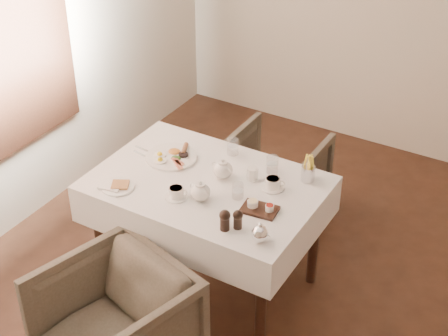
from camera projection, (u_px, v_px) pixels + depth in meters
table at (207, 199)px, 3.92m from camera, size 1.28×0.88×0.75m
armchair_near at (115, 326)px, 3.52m from camera, size 0.85×0.86×0.64m
armchair_far at (274, 174)px, 4.76m from camera, size 0.62×0.64×0.58m
breakfast_plate at (172, 156)px, 4.07m from camera, size 0.31×0.31×0.04m
side_plate at (116, 186)px, 3.81m from camera, size 0.19×0.19×0.02m
teapot_centre at (223, 168)px, 3.86m from camera, size 0.17×0.15×0.12m
teapot_front at (200, 191)px, 3.68m from camera, size 0.18×0.15×0.12m
creamer at (253, 174)px, 3.86m from camera, size 0.08×0.08×0.07m
teacup_near at (176, 193)px, 3.72m from camera, size 0.13×0.13×0.06m
teacup_far at (273, 184)px, 3.79m from camera, size 0.13×0.13×0.07m
glass_left at (233, 147)px, 4.09m from camera, size 0.09×0.09×0.10m
glass_mid at (238, 191)px, 3.71m from camera, size 0.07×0.07×0.09m
glass_right at (272, 164)px, 3.92m from camera, size 0.09×0.09×0.10m
condiment_board at (259, 208)px, 3.62m from camera, size 0.20×0.15×0.05m
pepper_mill_left at (225, 220)px, 3.46m from camera, size 0.07×0.07×0.12m
pepper_mill_right at (238, 219)px, 3.48m from camera, size 0.07×0.07×0.11m
silver_pot at (260, 233)px, 3.38m from camera, size 0.12×0.10×0.11m
fries_cup at (308, 169)px, 3.83m from camera, size 0.08×0.08×0.17m
cutlery_fork at (146, 150)px, 4.14m from camera, size 0.17×0.03×0.00m
cutlery_knife at (144, 156)px, 4.09m from camera, size 0.17×0.04×0.00m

